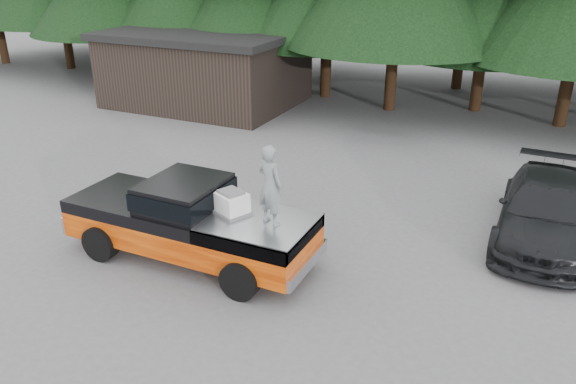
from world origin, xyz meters
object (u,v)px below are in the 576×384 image
at_px(pickup_truck, 191,232).
at_px(air_compressor, 231,204).
at_px(parked_car, 545,210).
at_px(man_on_bed, 270,185).
at_px(utility_building, 206,67).

bearing_deg(pickup_truck, air_compressor, 4.12).
distance_m(air_compressor, parked_car, 7.71).
distance_m(man_on_bed, parked_car, 7.07).
relative_size(pickup_truck, utility_building, 0.71).
bearing_deg(pickup_truck, parked_car, 31.65).
bearing_deg(air_compressor, man_on_bed, 20.36).
xyz_separation_m(man_on_bed, utility_building, (-9.56, 12.31, -0.53)).
relative_size(air_compressor, utility_building, 0.08).
bearing_deg(pickup_truck, man_on_bed, 0.28).
distance_m(pickup_truck, air_compressor, 1.40).
relative_size(pickup_truck, air_compressor, 8.90).
height_order(air_compressor, man_on_bed, man_on_bed).
xyz_separation_m(pickup_truck, parked_car, (7.33, 4.52, 0.09)).
xyz_separation_m(air_compressor, utility_building, (-8.57, 12.25, 0.10)).
bearing_deg(pickup_truck, utility_building, 121.31).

